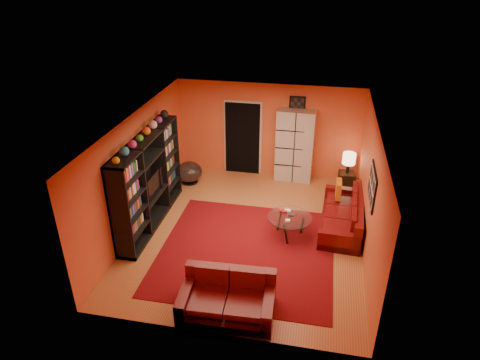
% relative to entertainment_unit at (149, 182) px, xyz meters
% --- Properties ---
extents(floor, '(6.00, 6.00, 0.00)m').
position_rel_entertainment_unit_xyz_m(floor, '(2.27, 0.00, -1.05)').
color(floor, '#9C5B30').
rests_on(floor, ground).
extents(ceiling, '(6.00, 6.00, 0.00)m').
position_rel_entertainment_unit_xyz_m(ceiling, '(2.27, 0.00, 1.55)').
color(ceiling, white).
rests_on(ceiling, wall_back).
extents(wall_back, '(6.00, 0.00, 6.00)m').
position_rel_entertainment_unit_xyz_m(wall_back, '(2.27, 3.00, 0.25)').
color(wall_back, '#D4552E').
rests_on(wall_back, floor).
extents(wall_front, '(6.00, 0.00, 6.00)m').
position_rel_entertainment_unit_xyz_m(wall_front, '(2.27, -3.00, 0.25)').
color(wall_front, '#D4552E').
rests_on(wall_front, floor).
extents(wall_left, '(0.00, 6.00, 6.00)m').
position_rel_entertainment_unit_xyz_m(wall_left, '(-0.23, 0.00, 0.25)').
color(wall_left, '#D4552E').
rests_on(wall_left, floor).
extents(wall_right, '(0.00, 6.00, 6.00)m').
position_rel_entertainment_unit_xyz_m(wall_right, '(4.78, 0.00, 0.25)').
color(wall_right, '#D4552E').
rests_on(wall_right, floor).
extents(rug, '(3.60, 3.60, 0.01)m').
position_rel_entertainment_unit_xyz_m(rug, '(2.38, -0.70, -1.04)').
color(rug, '#55090E').
rests_on(rug, floor).
extents(doorway, '(0.95, 0.10, 2.04)m').
position_rel_entertainment_unit_xyz_m(doorway, '(1.57, 2.96, -0.03)').
color(doorway, black).
rests_on(doorway, floor).
extents(wall_art_right, '(0.03, 1.00, 0.70)m').
position_rel_entertainment_unit_xyz_m(wall_art_right, '(4.75, -0.30, 0.55)').
color(wall_art_right, black).
rests_on(wall_art_right, wall_right).
extents(wall_art_back, '(0.42, 0.03, 0.52)m').
position_rel_entertainment_unit_xyz_m(wall_art_back, '(3.02, 2.98, 1.00)').
color(wall_art_back, black).
rests_on(wall_art_back, wall_back).
extents(entertainment_unit, '(0.45, 3.00, 2.10)m').
position_rel_entertainment_unit_xyz_m(entertainment_unit, '(0.00, 0.00, 0.00)').
color(entertainment_unit, black).
rests_on(entertainment_unit, floor).
extents(tv, '(0.92, 0.12, 0.53)m').
position_rel_entertainment_unit_xyz_m(tv, '(0.05, -0.05, -0.07)').
color(tv, black).
rests_on(tv, entertainment_unit).
extents(sofa, '(1.01, 2.22, 0.85)m').
position_rel_entertainment_unit_xyz_m(sofa, '(4.41, 0.66, -0.76)').
color(sofa, '#520A0E').
rests_on(sofa, rug).
extents(loveseat, '(1.66, 1.04, 0.85)m').
position_rel_entertainment_unit_xyz_m(loveseat, '(2.36, -2.41, -0.77)').
color(loveseat, '#520A0E').
rests_on(loveseat, rug).
extents(throw_pillow, '(0.12, 0.42, 0.42)m').
position_rel_entertainment_unit_xyz_m(throw_pillow, '(4.22, 1.24, -0.42)').
color(throw_pillow, orange).
rests_on(throw_pillow, sofa).
extents(coffee_table, '(0.97, 0.97, 0.48)m').
position_rel_entertainment_unit_xyz_m(coffee_table, '(3.19, 0.02, -0.61)').
color(coffee_table, silver).
rests_on(coffee_table, floor).
extents(storage_cabinet, '(1.01, 0.48, 1.99)m').
position_rel_entertainment_unit_xyz_m(storage_cabinet, '(3.04, 2.80, -0.05)').
color(storage_cabinet, '#BAB4AC').
rests_on(storage_cabinet, floor).
extents(bowl_chair, '(0.72, 0.72, 0.59)m').
position_rel_entertainment_unit_xyz_m(bowl_chair, '(0.27, 2.03, -0.74)').
color(bowl_chair, black).
rests_on(bowl_chair, floor).
extents(side_table, '(0.44, 0.44, 0.50)m').
position_rel_entertainment_unit_xyz_m(side_table, '(4.47, 2.44, -0.80)').
color(side_table, black).
rests_on(side_table, floor).
extents(table_lamp, '(0.33, 0.33, 0.56)m').
position_rel_entertainment_unit_xyz_m(table_lamp, '(4.47, 2.44, -0.15)').
color(table_lamp, black).
rests_on(table_lamp, side_table).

